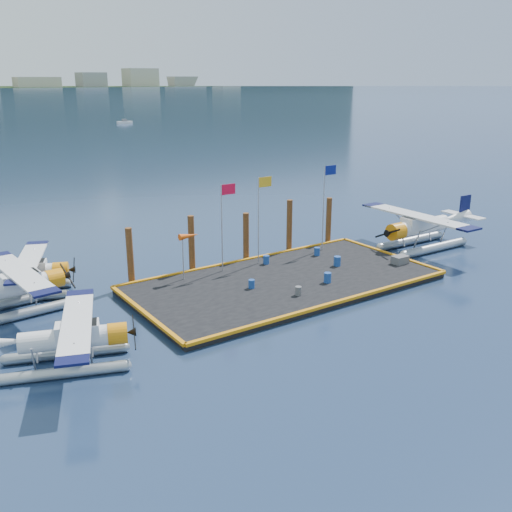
{
  "coord_description": "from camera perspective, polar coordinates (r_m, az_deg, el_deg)",
  "views": [
    {
      "loc": [
        -21.6,
        -28.31,
        13.13
      ],
      "look_at": [
        -0.93,
        2.0,
        1.67
      ],
      "focal_mm": 40.0,
      "sensor_mm": 36.0,
      "label": 1
    }
  ],
  "objects": [
    {
      "name": "seaplane_a",
      "position": [
        28.38,
        -18.05,
        -8.12
      ],
      "size": [
        8.02,
        8.52,
        3.07
      ],
      "rotation": [
        0.0,
        0.0,
        -1.92
      ],
      "color": "#939AA0",
      "rests_on": "ground"
    },
    {
      "name": "piling_0",
      "position": [
        37.84,
        -12.47,
        -0.17
      ],
      "size": [
        0.44,
        0.44,
        4.0
      ],
      "primitive_type": "cylinder",
      "color": "#412412",
      "rests_on": "ground"
    },
    {
      "name": "piling_1",
      "position": [
        39.6,
        -6.46,
        1.07
      ],
      "size": [
        0.44,
        0.44,
        4.2
      ],
      "primitive_type": "cylinder",
      "color": "#412412",
      "rests_on": "ground"
    },
    {
      "name": "piling_2",
      "position": [
        41.85,
        -1.0,
        1.78
      ],
      "size": [
        0.44,
        0.44,
        3.8
      ],
      "primitive_type": "cylinder",
      "color": "#412412",
      "rests_on": "ground"
    },
    {
      "name": "drum_4",
      "position": [
        43.01,
        6.12,
        0.46
      ],
      "size": [
        0.43,
        0.43,
        0.61
      ],
      "primitive_type": "cylinder",
      "color": "navy",
      "rests_on": "dock"
    },
    {
      "name": "drum_3",
      "position": [
        35.06,
        4.25,
        -3.5
      ],
      "size": [
        0.4,
        0.4,
        0.56
      ],
      "primitive_type": "cylinder",
      "color": "#515256",
      "rests_on": "dock"
    },
    {
      "name": "drum_0",
      "position": [
        36.12,
        -0.45,
        -2.81
      ],
      "size": [
        0.4,
        0.4,
        0.56
      ],
      "primitive_type": "cylinder",
      "color": "navy",
      "rests_on": "dock"
    },
    {
      "name": "dock",
      "position": [
        37.89,
        2.87,
        -2.63
      ],
      "size": [
        20.0,
        10.0,
        0.4
      ],
      "primitive_type": "cube",
      "color": "black",
      "rests_on": "ground"
    },
    {
      "name": "seaplane_c",
      "position": [
        38.44,
        -22.17,
        -1.8
      ],
      "size": [
        8.17,
        8.65,
        3.13
      ],
      "rotation": [
        0.0,
        0.0,
        -1.95
      ],
      "color": "#939AA0",
      "rests_on": "ground"
    },
    {
      "name": "seaplane_b",
      "position": [
        35.83,
        -23.0,
        -3.13
      ],
      "size": [
        8.48,
        9.35,
        3.32
      ],
      "rotation": [
        0.0,
        0.0,
        -1.49
      ],
      "color": "#939AA0",
      "rests_on": "ground"
    },
    {
      "name": "crate",
      "position": [
        42.16,
        14.21,
        -0.37
      ],
      "size": [
        1.14,
        0.76,
        0.57
      ],
      "primitive_type": "cube",
      "color": "#515256",
      "rests_on": "dock"
    },
    {
      "name": "windsock",
      "position": [
        37.47,
        -6.74,
        1.91
      ],
      "size": [
        1.4,
        0.44,
        3.12
      ],
      "color": "#9D9CA5",
      "rests_on": "dock"
    },
    {
      "name": "ground",
      "position": [
        37.96,
        2.87,
        -2.91
      ],
      "size": [
        4000.0,
        4000.0,
        0.0
      ],
      "primitive_type": "plane",
      "color": "#172445",
      "rests_on": "ground"
    },
    {
      "name": "piling_4",
      "position": [
        46.55,
        7.26,
        3.38
      ],
      "size": [
        0.44,
        0.44,
        4.0
      ],
      "primitive_type": "cylinder",
      "color": "#412412",
      "rests_on": "ground"
    },
    {
      "name": "drum_1",
      "position": [
        37.38,
        7.17,
        -2.16
      ],
      "size": [
        0.47,
        0.47,
        0.67
      ],
      "primitive_type": "cylinder",
      "color": "navy",
      "rests_on": "dock"
    },
    {
      "name": "flagpole_blue",
      "position": [
        43.63,
        7.0,
        6.06
      ],
      "size": [
        1.14,
        0.08,
        6.5
      ],
      "color": "#9D9CA5",
      "rests_on": "dock"
    },
    {
      "name": "piling_3",
      "position": [
        44.03,
        3.35,
        2.88
      ],
      "size": [
        0.44,
        0.44,
        4.3
      ],
      "primitive_type": "cylinder",
      "color": "#412412",
      "rests_on": "ground"
    },
    {
      "name": "flagpole_yellow",
      "position": [
        40.04,
        0.48,
        4.92
      ],
      "size": [
        1.14,
        0.08,
        6.2
      ],
      "color": "#9D9CA5",
      "rests_on": "dock"
    },
    {
      "name": "dock_bumpers",
      "position": [
        37.79,
        2.88,
        -2.21
      ],
      "size": [
        20.25,
        10.25,
        0.18
      ],
      "primitive_type": null,
      "color": "#C6780B",
      "rests_on": "dock"
    },
    {
      "name": "drum_2",
      "position": [
        40.77,
        8.13,
        -0.51
      ],
      "size": [
        0.49,
        0.49,
        0.69
      ],
      "primitive_type": "cylinder",
      "color": "navy",
      "rests_on": "dock"
    },
    {
      "name": "drum_5",
      "position": [
        40.82,
        1.03,
        -0.37
      ],
      "size": [
        0.44,
        0.44,
        0.62
      ],
      "primitive_type": "cylinder",
      "color": "navy",
      "rests_on": "dock"
    },
    {
      "name": "seaplane_d",
      "position": [
        47.22,
        16.07,
        2.6
      ],
      "size": [
        9.68,
        10.66,
        3.8
      ],
      "rotation": [
        0.0,
        0.0,
        1.55
      ],
      "color": "#939AA0",
      "rests_on": "ground"
    },
    {
      "name": "flagpole_red",
      "position": [
        38.48,
        -3.2,
        4.2
      ],
      "size": [
        1.14,
        0.08,
        6.0
      ],
      "color": "#9D9CA5",
      "rests_on": "dock"
    }
  ]
}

